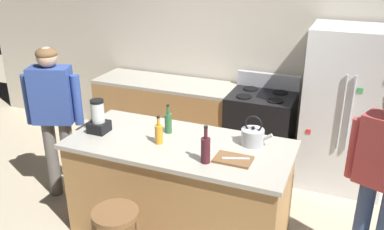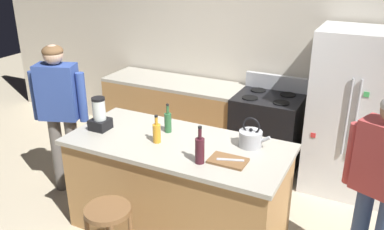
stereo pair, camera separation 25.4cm
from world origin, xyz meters
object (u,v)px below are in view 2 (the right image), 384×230
at_px(blender_appliance, 100,116).
at_px(bottle_wine, 200,150).
at_px(bottle_olive_oil, 168,122).
at_px(bottle_soda, 157,132).
at_px(chef_knife, 230,160).
at_px(person_by_sink_right, 382,177).
at_px(cutting_board, 228,161).
at_px(person_by_island_left, 60,106).
at_px(refrigerator, 355,114).
at_px(bar_stool, 109,224).
at_px(tea_kettle, 251,138).
at_px(kitchen_island, 178,187).
at_px(stove_range, 267,132).

xyz_separation_m(blender_appliance, bottle_wine, (1.12, -0.17, -0.02)).
bearing_deg(bottle_olive_oil, bottle_soda, -84.91).
xyz_separation_m(bottle_olive_oil, chef_knife, (0.74, -0.29, -0.08)).
xyz_separation_m(blender_appliance, bottle_soda, (0.62, -0.00, -0.04)).
bearing_deg(bottle_soda, bottle_olive_oil, 95.09).
relative_size(person_by_sink_right, bottle_wine, 5.00).
height_order(bottle_soda, bottle_olive_oil, bottle_olive_oil).
bearing_deg(bottle_olive_oil, chef_knife, -21.53).
bearing_deg(cutting_board, person_by_island_left, 173.81).
relative_size(refrigerator, chef_knife, 8.09).
height_order(refrigerator, person_by_sink_right, refrigerator).
relative_size(cutting_board, chef_knife, 1.36).
bearing_deg(refrigerator, chef_knife, -115.12).
bearing_deg(refrigerator, bar_stool, -123.35).
height_order(bar_stool, bottle_olive_oil, bottle_olive_oil).
bearing_deg(tea_kettle, chef_knife, -97.76).
bearing_deg(blender_appliance, bottle_soda, -0.38).
bearing_deg(bottle_wine, refrigerator, 60.60).
xyz_separation_m(bar_stool, chef_knife, (0.74, 0.66, 0.43)).
bearing_deg(cutting_board, refrigerator, 64.31).
distance_m(bottle_soda, tea_kettle, 0.82).
height_order(person_by_island_left, person_by_sink_right, person_by_island_left).
bearing_deg(tea_kettle, person_by_sink_right, -5.97).
xyz_separation_m(refrigerator, bottle_olive_oil, (-1.50, -1.34, 0.14)).
distance_m(kitchen_island, bottle_soda, 0.58).
height_order(bottle_olive_oil, tea_kettle, bottle_olive_oil).
distance_m(bar_stool, cutting_board, 1.06).
bearing_deg(tea_kettle, stove_range, 99.50).
bearing_deg(bottle_wine, kitchen_island, 144.44).
height_order(stove_range, bar_stool, stove_range).
bearing_deg(refrigerator, bottle_soda, -133.19).
distance_m(stove_range, bottle_olive_oil, 1.58).
relative_size(person_by_sink_right, cutting_board, 5.27).
bearing_deg(person_by_sink_right, bottle_olive_oil, 178.35).
bearing_deg(refrigerator, cutting_board, -115.69).
bearing_deg(person_by_island_left, bar_stool, -34.98).
relative_size(bottle_olive_oil, cutting_board, 0.92).
xyz_separation_m(blender_appliance, chef_knife, (1.34, -0.06, -0.11)).
bearing_deg(bar_stool, kitchen_island, 76.83).
height_order(kitchen_island, person_by_sink_right, person_by_sink_right).
height_order(bottle_olive_oil, chef_knife, bottle_olive_oil).
distance_m(bottle_wine, chef_knife, 0.26).
bearing_deg(bar_stool, blender_appliance, 129.85).
bearing_deg(person_by_island_left, kitchen_island, -3.36).
relative_size(bar_stool, bottle_wine, 2.12).
relative_size(kitchen_island, bar_stool, 2.96).
relative_size(refrigerator, stove_range, 1.61).
distance_m(refrigerator, person_by_sink_right, 1.43).
height_order(stove_range, blender_appliance, blender_appliance).
distance_m(refrigerator, blender_appliance, 2.63).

